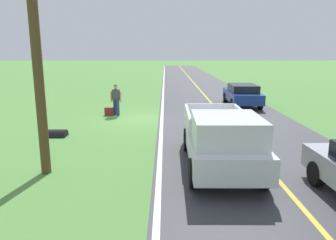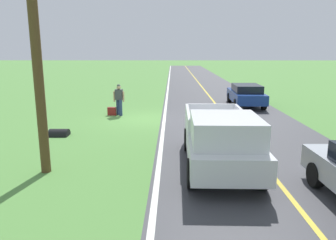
# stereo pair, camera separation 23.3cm
# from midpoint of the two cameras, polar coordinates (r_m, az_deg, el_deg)

# --- Properties ---
(ground_plane) EXTENTS (200.00, 200.00, 0.00)m
(ground_plane) POSITION_cam_midpoint_polar(r_m,az_deg,el_deg) (17.22, -4.82, 0.20)
(ground_plane) COLOR #568E42
(road_surface) EXTENTS (7.10, 120.00, 0.00)m
(road_surface) POSITION_cam_midpoint_polar(r_m,az_deg,el_deg) (17.44, 9.66, 0.23)
(road_surface) COLOR #3D3D42
(road_surface) RESTS_ON ground
(lane_edge_line) EXTENTS (0.16, 117.60, 0.00)m
(lane_edge_line) POSITION_cam_midpoint_polar(r_m,az_deg,el_deg) (17.17, -1.48, 0.23)
(lane_edge_line) COLOR silver
(lane_edge_line) RESTS_ON ground
(lane_centre_line) EXTENTS (0.14, 117.60, 0.00)m
(lane_centre_line) POSITION_cam_midpoint_polar(r_m,az_deg,el_deg) (17.44, 9.66, 0.24)
(lane_centre_line) COLOR gold
(lane_centre_line) RESTS_ON ground
(hitchhiker_walking) EXTENTS (0.62, 0.53, 1.75)m
(hitchhiker_walking) POSITION_cam_midpoint_polar(r_m,az_deg,el_deg) (18.18, -9.52, 3.86)
(hitchhiker_walking) COLOR navy
(hitchhiker_walking) RESTS_ON ground
(suitcase_carried) EXTENTS (0.48, 0.24, 0.45)m
(suitcase_carried) POSITION_cam_midpoint_polar(r_m,az_deg,el_deg) (18.33, -10.77, 1.49)
(suitcase_carried) COLOR maroon
(suitcase_carried) RESTS_ON ground
(pickup_truck_passing) EXTENTS (2.16, 5.43, 1.82)m
(pickup_truck_passing) POSITION_cam_midpoint_polar(r_m,az_deg,el_deg) (9.92, 8.74, -3.20)
(pickup_truck_passing) COLOR silver
(pickup_truck_passing) RESTS_ON ground
(sedan_near_oncoming) EXTENTS (2.01, 4.44, 1.41)m
(sedan_near_oncoming) POSITION_cam_midpoint_polar(r_m,az_deg,el_deg) (21.70, 12.70, 4.47)
(sedan_near_oncoming) COLOR navy
(sedan_near_oncoming) RESTS_ON ground
(utility_pole_roadside) EXTENTS (0.28, 0.28, 8.17)m
(utility_pole_roadside) POSITION_cam_midpoint_polar(r_m,az_deg,el_deg) (9.84, -23.17, 14.22)
(utility_pole_roadside) COLOR brown
(utility_pole_roadside) RESTS_ON ground
(drainage_culvert) EXTENTS (0.80, 0.60, 0.60)m
(drainage_culvert) POSITION_cam_midpoint_polar(r_m,az_deg,el_deg) (14.51, -19.44, -2.76)
(drainage_culvert) COLOR black
(drainage_culvert) RESTS_ON ground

